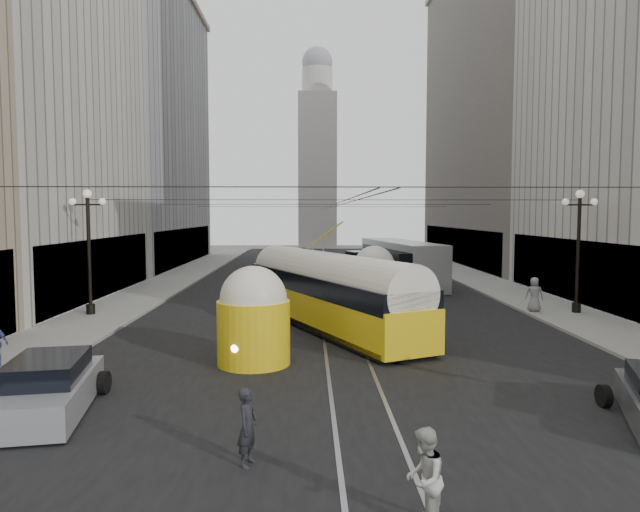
{
  "coord_description": "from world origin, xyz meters",
  "views": [
    {
      "loc": [
        -1.39,
        -11.2,
        5.29
      ],
      "look_at": [
        -0.91,
        12.61,
        3.52
      ],
      "focal_mm": 32.0,
      "sensor_mm": 36.0,
      "label": 1
    }
  ],
  "objects_px": {
    "pedestrian_crossing_b": "(424,479)",
    "city_bus": "(401,261)",
    "streetcar": "(328,292)",
    "sedan_silver": "(48,388)",
    "pedestrian_crossing_a": "(248,427)",
    "pedestrian_sidewalk_right": "(534,294)"
  },
  "relations": [
    {
      "from": "sedan_silver",
      "to": "city_bus",
      "type": "bearing_deg",
      "value": 63.32
    },
    {
      "from": "city_bus",
      "to": "pedestrian_crossing_b",
      "type": "height_order",
      "value": "city_bus"
    },
    {
      "from": "streetcar",
      "to": "pedestrian_crossing_b",
      "type": "distance_m",
      "value": 16.76
    },
    {
      "from": "sedan_silver",
      "to": "pedestrian_crossing_a",
      "type": "distance_m",
      "value": 6.48
    },
    {
      "from": "streetcar",
      "to": "sedan_silver",
      "type": "height_order",
      "value": "streetcar"
    },
    {
      "from": "pedestrian_crossing_a",
      "to": "pedestrian_sidewalk_right",
      "type": "height_order",
      "value": "pedestrian_sidewalk_right"
    },
    {
      "from": "pedestrian_crossing_b",
      "to": "pedestrian_sidewalk_right",
      "type": "bearing_deg",
      "value": 175.17
    },
    {
      "from": "streetcar",
      "to": "pedestrian_crossing_b",
      "type": "height_order",
      "value": "streetcar"
    },
    {
      "from": "sedan_silver",
      "to": "pedestrian_sidewalk_right",
      "type": "bearing_deg",
      "value": 37.87
    },
    {
      "from": "streetcar",
      "to": "pedestrian_crossing_a",
      "type": "distance_m",
      "value": 14.42
    },
    {
      "from": "streetcar",
      "to": "city_bus",
      "type": "bearing_deg",
      "value": 69.94
    },
    {
      "from": "city_bus",
      "to": "sedan_silver",
      "type": "distance_m",
      "value": 30.77
    },
    {
      "from": "sedan_silver",
      "to": "pedestrian_crossing_a",
      "type": "relative_size",
      "value": 3.03
    },
    {
      "from": "streetcar",
      "to": "pedestrian_sidewalk_right",
      "type": "height_order",
      "value": "streetcar"
    },
    {
      "from": "sedan_silver",
      "to": "pedestrian_crossing_a",
      "type": "height_order",
      "value": "pedestrian_crossing_a"
    },
    {
      "from": "pedestrian_crossing_a",
      "to": "pedestrian_crossing_b",
      "type": "height_order",
      "value": "pedestrian_crossing_b"
    },
    {
      "from": "pedestrian_crossing_b",
      "to": "city_bus",
      "type": "bearing_deg",
      "value": -167.24
    },
    {
      "from": "streetcar",
      "to": "pedestrian_sidewalk_right",
      "type": "bearing_deg",
      "value": 18.18
    },
    {
      "from": "streetcar",
      "to": "pedestrian_crossing_a",
      "type": "bearing_deg",
      "value": -98.69
    },
    {
      "from": "streetcar",
      "to": "sedan_silver",
      "type": "bearing_deg",
      "value": -125.31
    },
    {
      "from": "pedestrian_crossing_a",
      "to": "streetcar",
      "type": "bearing_deg",
      "value": 8.14
    },
    {
      "from": "streetcar",
      "to": "sedan_silver",
      "type": "relative_size",
      "value": 2.95
    }
  ]
}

